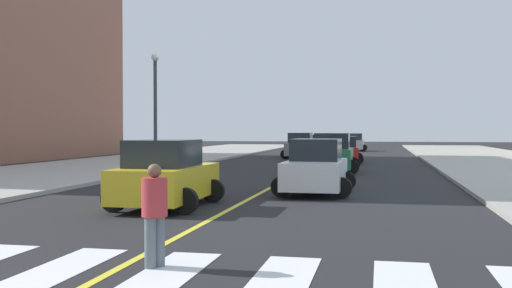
{
  "coord_description": "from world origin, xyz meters",
  "views": [
    {
      "loc": [
        4.13,
        -4.38,
        2.25
      ],
      "look_at": [
        -3.67,
        33.39,
        1.33
      ],
      "focal_mm": 42.07,
      "sensor_mm": 36.0,
      "label": 1
    }
  ],
  "objects_px": {
    "car_green_third": "(332,154)",
    "car_gray_second": "(301,146)",
    "street_lamp": "(155,99)",
    "car_white_fifth": "(316,168)",
    "pedestrian_crossing": "(155,211)",
    "car_silver_fourth": "(355,143)",
    "car_yellow_sixth": "(166,176)",
    "car_blue_seventh": "(313,145)",
    "car_red_nearest": "(345,151)"
  },
  "relations": [
    {
      "from": "car_green_third",
      "to": "car_gray_second",
      "type": "bearing_deg",
      "value": -77.26
    },
    {
      "from": "car_green_third",
      "to": "street_lamp",
      "type": "bearing_deg",
      "value": -6.05
    },
    {
      "from": "car_gray_second",
      "to": "street_lamp",
      "type": "height_order",
      "value": "street_lamp"
    },
    {
      "from": "car_white_fifth",
      "to": "pedestrian_crossing",
      "type": "height_order",
      "value": "car_white_fifth"
    },
    {
      "from": "car_white_fifth",
      "to": "pedestrian_crossing",
      "type": "distance_m",
      "value": 11.97
    },
    {
      "from": "car_gray_second",
      "to": "car_silver_fourth",
      "type": "relative_size",
      "value": 1.08
    },
    {
      "from": "car_gray_second",
      "to": "car_green_third",
      "type": "bearing_deg",
      "value": -76.95
    },
    {
      "from": "car_yellow_sixth",
      "to": "car_blue_seventh",
      "type": "bearing_deg",
      "value": 89.75
    },
    {
      "from": "car_gray_second",
      "to": "car_silver_fourth",
      "type": "distance_m",
      "value": 17.51
    },
    {
      "from": "car_gray_second",
      "to": "pedestrian_crossing",
      "type": "bearing_deg",
      "value": -86.71
    },
    {
      "from": "car_red_nearest",
      "to": "car_silver_fourth",
      "type": "height_order",
      "value": "car_silver_fourth"
    },
    {
      "from": "car_green_third",
      "to": "pedestrian_crossing",
      "type": "xyz_separation_m",
      "value": [
        -1.12,
        -22.6,
        -0.03
      ]
    },
    {
      "from": "pedestrian_crossing",
      "to": "car_red_nearest",
      "type": "bearing_deg",
      "value": 27.68
    },
    {
      "from": "car_red_nearest",
      "to": "street_lamp",
      "type": "xyz_separation_m",
      "value": [
        -10.39,
        -8.08,
        3.2
      ]
    },
    {
      "from": "car_gray_second",
      "to": "street_lamp",
      "type": "distance_m",
      "value": 15.84
    },
    {
      "from": "car_green_third",
      "to": "pedestrian_crossing",
      "type": "relative_size",
      "value": 2.74
    },
    {
      "from": "car_green_third",
      "to": "car_white_fifth",
      "type": "distance_m",
      "value": 10.71
    },
    {
      "from": "car_white_fifth",
      "to": "pedestrian_crossing",
      "type": "relative_size",
      "value": 2.55
    },
    {
      "from": "car_white_fifth",
      "to": "car_silver_fourth",
      "type": "bearing_deg",
      "value": -89.01
    },
    {
      "from": "car_white_fifth",
      "to": "car_yellow_sixth",
      "type": "xyz_separation_m",
      "value": [
        -3.87,
        -4.62,
        0.02
      ]
    },
    {
      "from": "car_silver_fourth",
      "to": "car_gray_second",
      "type": "bearing_deg",
      "value": 78.95
    },
    {
      "from": "car_gray_second",
      "to": "car_white_fifth",
      "type": "relative_size",
      "value": 1.04
    },
    {
      "from": "pedestrian_crossing",
      "to": "car_silver_fourth",
      "type": "bearing_deg",
      "value": 28.94
    },
    {
      "from": "car_white_fifth",
      "to": "car_yellow_sixth",
      "type": "bearing_deg",
      "value": 50.47
    },
    {
      "from": "car_silver_fourth",
      "to": "car_yellow_sixth",
      "type": "relative_size",
      "value": 0.95
    },
    {
      "from": "car_silver_fourth",
      "to": "pedestrian_crossing",
      "type": "height_order",
      "value": "car_silver_fourth"
    },
    {
      "from": "car_green_third",
      "to": "car_blue_seventh",
      "type": "relative_size",
      "value": 1.14
    },
    {
      "from": "car_yellow_sixth",
      "to": "car_green_third",
      "type": "bearing_deg",
      "value": 76.82
    },
    {
      "from": "car_gray_second",
      "to": "car_green_third",
      "type": "relative_size",
      "value": 0.97
    },
    {
      "from": "car_yellow_sixth",
      "to": "street_lamp",
      "type": "relative_size",
      "value": 0.68
    },
    {
      "from": "pedestrian_crossing",
      "to": "street_lamp",
      "type": "distance_m",
      "value": 25.44
    },
    {
      "from": "car_green_third",
      "to": "car_blue_seventh",
      "type": "xyz_separation_m",
      "value": [
        -3.4,
        21.58,
        -0.13
      ]
    },
    {
      "from": "street_lamp",
      "to": "car_gray_second",
      "type": "bearing_deg",
      "value": 64.74
    },
    {
      "from": "car_red_nearest",
      "to": "car_green_third",
      "type": "bearing_deg",
      "value": 86.92
    },
    {
      "from": "car_gray_second",
      "to": "car_yellow_sixth",
      "type": "distance_m",
      "value": 30.32
    },
    {
      "from": "car_silver_fourth",
      "to": "car_yellow_sixth",
      "type": "distance_m",
      "value": 47.6
    },
    {
      "from": "pedestrian_crossing",
      "to": "car_yellow_sixth",
      "type": "bearing_deg",
      "value": 48.88
    },
    {
      "from": "car_blue_seventh",
      "to": "street_lamp",
      "type": "relative_size",
      "value": 0.63
    },
    {
      "from": "car_blue_seventh",
      "to": "pedestrian_crossing",
      "type": "relative_size",
      "value": 2.41
    },
    {
      "from": "street_lamp",
      "to": "car_green_third",
      "type": "bearing_deg",
      "value": -5.25
    },
    {
      "from": "car_green_third",
      "to": "car_silver_fourth",
      "type": "height_order",
      "value": "car_green_third"
    },
    {
      "from": "pedestrian_crossing",
      "to": "street_lamp",
      "type": "height_order",
      "value": "street_lamp"
    },
    {
      "from": "car_green_third",
      "to": "car_white_fifth",
      "type": "height_order",
      "value": "car_green_third"
    },
    {
      "from": "car_white_fifth",
      "to": "street_lamp",
      "type": "relative_size",
      "value": 0.67
    },
    {
      "from": "car_gray_second",
      "to": "car_blue_seventh",
      "type": "height_order",
      "value": "car_gray_second"
    },
    {
      "from": "car_gray_second",
      "to": "pedestrian_crossing",
      "type": "distance_m",
      "value": 37.68
    },
    {
      "from": "car_gray_second",
      "to": "car_blue_seventh",
      "type": "xyz_separation_m",
      "value": [
        0.21,
        6.58,
        -0.1
      ]
    },
    {
      "from": "car_yellow_sixth",
      "to": "car_blue_seventh",
      "type": "xyz_separation_m",
      "value": [
        0.22,
        36.9,
        -0.08
      ]
    },
    {
      "from": "car_green_third",
      "to": "car_silver_fourth",
      "type": "distance_m",
      "value": 32.15
    },
    {
      "from": "car_gray_second",
      "to": "car_red_nearest",
      "type": "bearing_deg",
      "value": -58.31
    }
  ]
}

